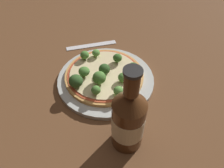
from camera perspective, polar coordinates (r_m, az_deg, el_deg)
name	(u,v)px	position (r m, az deg, el deg)	size (l,w,h in m)	color
ground_plane	(113,79)	(0.61, 0.14, 1.40)	(3.00, 3.00, 0.00)	brown
plate	(105,78)	(0.60, -1.80, 1.52)	(0.26, 0.26, 0.01)	#B2B7B2
pizza	(104,75)	(0.59, -2.04, 2.43)	(0.21, 0.21, 0.01)	tan
broccoli_floret_0	(96,53)	(0.63, -4.19, 8.13)	(0.02, 0.02, 0.02)	#6B8E51
broccoli_floret_1	(123,77)	(0.55, 2.82, 1.74)	(0.02, 0.02, 0.03)	#6B8E51
broccoli_floret_2	(84,71)	(0.57, -7.30, 3.27)	(0.03, 0.03, 0.03)	#6B8E51
broccoli_floret_3	(117,58)	(0.61, 1.44, 6.83)	(0.03, 0.03, 0.03)	#6B8E51
broccoli_floret_4	(133,67)	(0.59, 5.56, 4.43)	(0.03, 0.03, 0.02)	#6B8E51
broccoli_floret_5	(76,81)	(0.55, -9.43, 0.77)	(0.04, 0.04, 0.03)	#6B8E51
broccoli_floret_6	(104,69)	(0.58, -2.00, 3.92)	(0.03, 0.03, 0.03)	#6B8E51
broccoli_floret_7	(118,91)	(0.52, 1.67, -1.77)	(0.02, 0.02, 0.02)	#6B8E51
broccoli_floret_8	(96,90)	(0.52, -4.21, -1.60)	(0.02, 0.02, 0.03)	#6B8E51
broccoli_floret_9	(85,55)	(0.63, -7.16, 7.52)	(0.02, 0.02, 0.03)	#6B8E51
broccoli_floret_10	(99,78)	(0.55, -3.35, 1.66)	(0.03, 0.03, 0.04)	#6B8E51
beer_bottle	(128,119)	(0.43, 4.29, -9.20)	(0.07, 0.07, 0.21)	#472814
fork	(91,45)	(0.72, -5.58, 10.02)	(0.05, 0.16, 0.00)	silver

